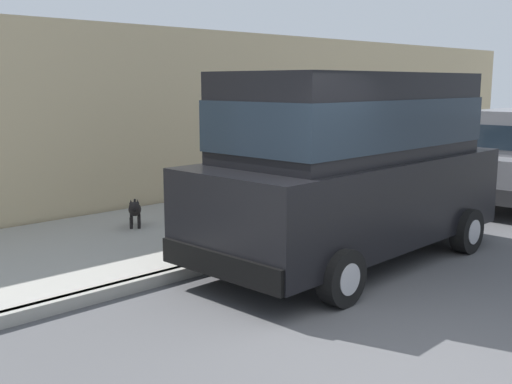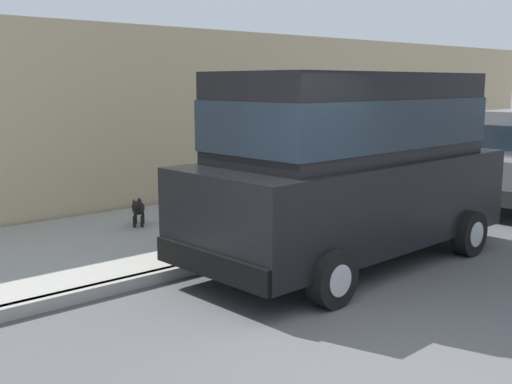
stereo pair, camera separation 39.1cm
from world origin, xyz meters
The scene contains 7 objects.
ground_plane centered at (0.00, 0.00, 0.00)m, with size 80.00×80.00×0.00m, color #4C4C4F.
curb centered at (-3.20, 0.00, 0.07)m, with size 0.16×64.00×0.14m, color gray.
sidewalk centered at (-5.00, 0.00, 0.07)m, with size 3.60×64.00×0.14m, color #99968E.
car_black_van centered at (-2.22, 2.04, 1.39)m, with size 2.25×4.96×2.52m.
dog_black centered at (-5.42, 0.70, 0.43)m, with size 0.66×0.48×0.49m.
fire_hydrant centered at (-3.65, 3.47, 0.48)m, with size 0.34×0.24×0.72m.
building_facade centered at (-7.10, 5.64, 1.71)m, with size 0.50×20.00×3.41m, color tan.
Camera 1 is at (2.77, -4.56, 2.40)m, focal length 43.62 mm.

